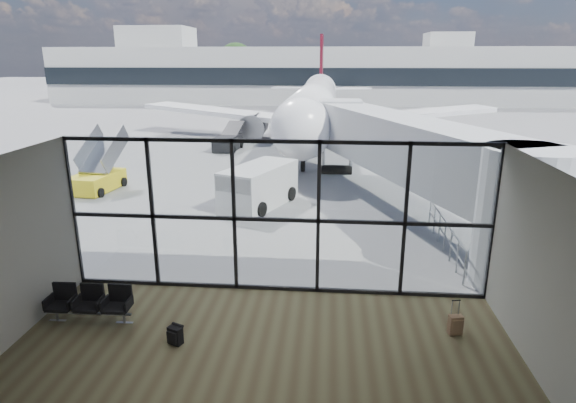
# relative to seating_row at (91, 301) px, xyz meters

# --- Properties ---
(ground) EXTENTS (220.00, 220.00, 0.00)m
(ground) POSITION_rel_seating_row_xyz_m (4.63, 42.11, -0.54)
(ground) COLOR slate
(ground) RESTS_ON ground
(lounge_shell) EXTENTS (12.02, 8.01, 4.51)m
(lounge_shell) POSITION_rel_seating_row_xyz_m (4.63, -2.69, 2.11)
(lounge_shell) COLOR brown
(lounge_shell) RESTS_ON ground
(glass_curtain_wall) EXTENTS (12.10, 0.12, 4.50)m
(glass_curtain_wall) POSITION_rel_seating_row_xyz_m (4.63, 2.11, 1.71)
(glass_curtain_wall) COLOR white
(glass_curtain_wall) RESTS_ON ground
(jet_bridge) EXTENTS (8.00, 16.50, 4.33)m
(jet_bridge) POSITION_rel_seating_row_xyz_m (9.53, 9.18, 2.22)
(jet_bridge) COLOR #A9ACAE
(jet_bridge) RESTS_ON ground
(apron_railing) EXTENTS (0.06, 5.46, 1.11)m
(apron_railing) POSITION_rel_seating_row_xyz_m (10.23, 5.61, 0.18)
(apron_railing) COLOR gray
(apron_railing) RESTS_ON ground
(far_terminal) EXTENTS (80.00, 12.20, 11.00)m
(far_terminal) POSITION_rel_seating_row_xyz_m (4.05, 64.08, 3.67)
(far_terminal) COLOR #B8B9B4
(far_terminal) RESTS_ON ground
(tree_0) EXTENTS (4.95, 4.95, 7.12)m
(tree_0) POSITION_rel_seating_row_xyz_m (-40.37, 74.11, 4.09)
(tree_0) COLOR #382619
(tree_0) RESTS_ON ground
(tree_1) EXTENTS (5.61, 5.61, 8.07)m
(tree_1) POSITION_rel_seating_row_xyz_m (-34.37, 74.11, 4.72)
(tree_1) COLOR #382619
(tree_1) RESTS_ON ground
(tree_2) EXTENTS (6.27, 6.27, 9.03)m
(tree_2) POSITION_rel_seating_row_xyz_m (-28.37, 74.11, 5.34)
(tree_2) COLOR #382619
(tree_2) RESTS_ON ground
(tree_3) EXTENTS (4.95, 4.95, 7.12)m
(tree_3) POSITION_rel_seating_row_xyz_m (-22.37, 74.11, 4.09)
(tree_3) COLOR #382619
(tree_3) RESTS_ON ground
(tree_4) EXTENTS (5.61, 5.61, 8.07)m
(tree_4) POSITION_rel_seating_row_xyz_m (-16.37, 74.11, 4.72)
(tree_4) COLOR #382619
(tree_4) RESTS_ON ground
(tree_5) EXTENTS (6.27, 6.27, 9.03)m
(tree_5) POSITION_rel_seating_row_xyz_m (-10.37, 74.11, 5.34)
(tree_5) COLOR #382619
(tree_5) RESTS_ON ground
(seating_row) EXTENTS (2.19, 0.66, 0.97)m
(seating_row) POSITION_rel_seating_row_xyz_m (0.00, 0.00, 0.00)
(seating_row) COLOR gray
(seating_row) RESTS_ON ground
(backpack) EXTENTS (0.39, 0.39, 0.50)m
(backpack) POSITION_rel_seating_row_xyz_m (2.52, -0.92, -0.30)
(backpack) COLOR black
(backpack) RESTS_ON ground
(suitcase) EXTENTS (0.36, 0.29, 0.90)m
(suitcase) POSITION_rel_seating_row_xyz_m (9.32, 0.11, -0.27)
(suitcase) COLOR #8A694D
(suitcase) RESTS_ON ground
(airliner) EXTENTS (30.49, 35.26, 9.09)m
(airliner) POSITION_rel_seating_row_xyz_m (4.70, 31.10, 2.23)
(airliner) COLOR white
(airliner) RESTS_ON ground
(service_van) EXTENTS (3.37, 4.69, 1.87)m
(service_van) POSITION_rel_seating_row_xyz_m (2.84, 10.40, 0.42)
(service_van) COLOR silver
(service_van) RESTS_ON ground
(belt_loader) EXTENTS (1.90, 4.19, 1.87)m
(belt_loader) POSITION_rel_seating_row_xyz_m (-1.42, 24.15, 0.09)
(belt_loader) COLOR black
(belt_loader) RESTS_ON ground
(mobile_stairs) EXTENTS (2.24, 3.77, 2.53)m
(mobile_stairs) POSITION_rel_seating_row_xyz_m (-5.82, 12.38, 0.07)
(mobile_stairs) COLOR gold
(mobile_stairs) RESTS_ON ground
(traffic_cone_a) EXTENTS (0.36, 0.36, 0.52)m
(traffic_cone_a) POSITION_rel_seating_row_xyz_m (4.29, 12.85, -0.29)
(traffic_cone_a) COLOR orange
(traffic_cone_a) RESTS_ON ground
(traffic_cone_b) EXTENTS (0.45, 0.45, 0.65)m
(traffic_cone_b) POSITION_rel_seating_row_xyz_m (2.66, 13.82, -0.23)
(traffic_cone_b) COLOR orange
(traffic_cone_b) RESTS_ON ground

